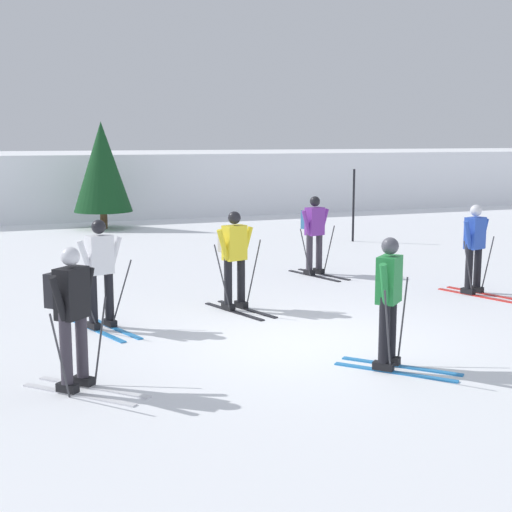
{
  "coord_description": "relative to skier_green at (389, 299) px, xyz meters",
  "views": [
    {
      "loc": [
        -4.37,
        -9.27,
        2.94
      ],
      "look_at": [
        0.21,
        2.46,
        0.9
      ],
      "focal_mm": 51.17,
      "sensor_mm": 36.0,
      "label": 1
    }
  ],
  "objects": [
    {
      "name": "skier_purple",
      "position": [
        1.98,
        6.29,
        0.04
      ],
      "size": [
        0.97,
        1.64,
        1.71
      ],
      "color": "black",
      "rests_on": "ground"
    },
    {
      "name": "skier_white",
      "position": [
        -3.09,
        3.35,
        -0.0
      ],
      "size": [
        0.96,
        1.64,
        1.71
      ],
      "color": "#237AC6",
      "rests_on": "ground"
    },
    {
      "name": "conifer_far_left",
      "position": [
        -0.88,
        16.16,
        1.1
      ],
      "size": [
        1.9,
        1.9,
        3.48
      ],
      "color": "#513823",
      "rests_on": "ground"
    },
    {
      "name": "skier_black",
      "position": [
        -3.88,
        0.65,
        0.04
      ],
      "size": [
        1.36,
        1.43,
        1.71
      ],
      "color": "silver",
      "rests_on": "ground"
    },
    {
      "name": "far_snow_ridge",
      "position": [
        -0.51,
        22.98,
        0.26
      ],
      "size": [
        80.0,
        9.45,
        2.36
      ],
      "primitive_type": "cube",
      "color": "white",
      "rests_on": "ground"
    },
    {
      "name": "skier_yellow",
      "position": [
        -0.73,
        3.85,
        0.04
      ],
      "size": [
        0.97,
        1.64,
        1.71
      ],
      "color": "black",
      "rests_on": "ground"
    },
    {
      "name": "skier_blue",
      "position": [
        3.95,
        3.38,
        -0.0
      ],
      "size": [
        0.96,
        1.63,
        1.71
      ],
      "color": "red",
      "rests_on": "ground"
    },
    {
      "name": "ground_plane",
      "position": [
        -0.51,
        1.45,
        -0.92
      ],
      "size": [
        120.0,
        120.0,
        0.0
      ],
      "primitive_type": "plane",
      "color": "white"
    },
    {
      "name": "skier_green",
      "position": [
        0.0,
        0.0,
        0.0
      ],
      "size": [
        1.33,
        1.45,
        1.71
      ],
      "color": "#237AC6",
      "rests_on": "ground"
    },
    {
      "name": "trail_marker_pole",
      "position": [
        5.3,
        10.55,
        0.12
      ],
      "size": [
        0.06,
        0.06,
        2.07
      ],
      "primitive_type": "cylinder",
      "color": "black",
      "rests_on": "ground"
    }
  ]
}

